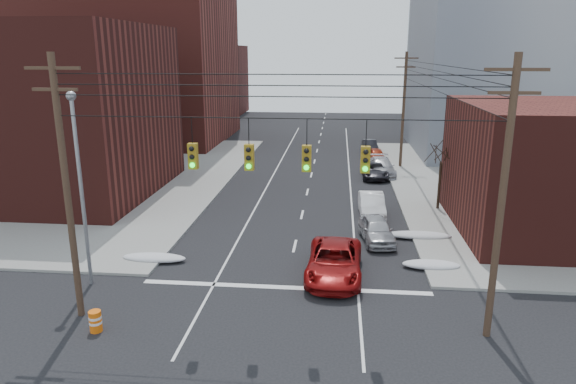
% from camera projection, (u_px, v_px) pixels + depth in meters
% --- Properties ---
extents(ground, '(160.00, 160.00, 0.00)m').
position_uv_depth(ground, '(266.00, 367.00, 18.51)').
color(ground, black).
rests_on(ground, ground).
extents(sidewalk_nw, '(40.00, 40.00, 0.15)m').
position_uv_depth(sidewalk_nw, '(15.00, 175.00, 46.95)').
color(sidewalk_nw, gray).
rests_on(sidewalk_nw, ground).
extents(building_brick_tall, '(24.00, 20.00, 30.00)m').
position_uv_depth(building_brick_tall, '(125.00, 18.00, 62.87)').
color(building_brick_tall, maroon).
rests_on(building_brick_tall, ground).
extents(building_brick_near, '(20.00, 16.00, 13.00)m').
position_uv_depth(building_brick_near, '(25.00, 111.00, 39.98)').
color(building_brick_near, '#491A16').
rests_on(building_brick_near, ground).
extents(building_brick_far, '(22.00, 18.00, 12.00)m').
position_uv_depth(building_brick_far, '(178.00, 81.00, 90.39)').
color(building_brick_far, '#491A16').
rests_on(building_brick_far, ground).
extents(building_office, '(22.00, 20.00, 25.00)m').
position_uv_depth(building_office, '(523.00, 37.00, 55.34)').
color(building_office, gray).
rests_on(building_office, ground).
extents(building_glass, '(20.00, 18.00, 22.00)m').
position_uv_depth(building_glass, '(479.00, 51.00, 80.50)').
color(building_glass, gray).
rests_on(building_glass, ground).
extents(utility_pole_left, '(2.20, 0.28, 11.00)m').
position_uv_depth(utility_pole_left, '(66.00, 186.00, 20.66)').
color(utility_pole_left, '#473323').
rests_on(utility_pole_left, ground).
extents(utility_pole_right, '(2.20, 0.28, 11.00)m').
position_uv_depth(utility_pole_right, '(502.00, 197.00, 19.05)').
color(utility_pole_right, '#473323').
rests_on(utility_pole_right, ground).
extents(utility_pole_far, '(2.20, 0.28, 11.00)m').
position_uv_depth(utility_pole_far, '(403.00, 108.00, 48.80)').
color(utility_pole_far, '#473323').
rests_on(utility_pole_far, ground).
extents(traffic_signals, '(17.00, 0.42, 2.02)m').
position_uv_depth(traffic_signals, '(278.00, 156.00, 19.45)').
color(traffic_signals, black).
rests_on(traffic_signals, ground).
extents(street_light, '(0.44, 0.44, 9.32)m').
position_uv_depth(street_light, '(80.00, 174.00, 23.70)').
color(street_light, gray).
rests_on(street_light, ground).
extents(bare_tree, '(2.09, 2.20, 4.93)m').
position_uv_depth(bare_tree, '(440.00, 179.00, 36.18)').
color(bare_tree, black).
rests_on(bare_tree, ground).
extents(snow_nw, '(3.50, 1.08, 0.42)m').
position_uv_depth(snow_nw, '(154.00, 258.00, 27.79)').
color(snow_nw, silver).
rests_on(snow_nw, ground).
extents(snow_ne, '(3.00, 1.08, 0.42)m').
position_uv_depth(snow_ne, '(431.00, 265.00, 26.87)').
color(snow_ne, silver).
rests_on(snow_ne, ground).
extents(snow_east_far, '(4.00, 1.08, 0.42)m').
position_uv_depth(snow_east_far, '(419.00, 235.00, 31.19)').
color(snow_east_far, silver).
rests_on(snow_east_far, ground).
extents(red_pickup, '(2.89, 5.92, 1.62)m').
position_uv_depth(red_pickup, '(334.00, 261.00, 25.77)').
color(red_pickup, maroon).
rests_on(red_pickup, ground).
extents(parked_car_a, '(2.30, 4.52, 1.48)m').
position_uv_depth(parked_car_a, '(377.00, 230.00, 30.60)').
color(parked_car_a, '#A9A9AE').
rests_on(parked_car_a, ground).
extents(parked_car_b, '(1.73, 4.70, 1.54)m').
position_uv_depth(parked_car_b, '(372.00, 205.00, 35.42)').
color(parked_car_b, white).
rests_on(parked_car_b, ground).
extents(parked_car_c, '(2.26, 4.86, 1.35)m').
position_uv_depth(parked_car_c, '(375.00, 170.00, 46.08)').
color(parked_car_c, black).
rests_on(parked_car_c, ground).
extents(parked_car_d, '(2.47, 5.50, 1.57)m').
position_uv_depth(parked_car_d, '(382.00, 167.00, 46.95)').
color(parked_car_d, '#B2B2B7').
rests_on(parked_car_d, ground).
extents(parked_car_e, '(1.78, 3.86, 1.28)m').
position_uv_depth(parked_car_e, '(377.00, 155.00, 53.18)').
color(parked_car_e, '#98250D').
rests_on(parked_car_e, ground).
extents(parked_car_f, '(1.77, 4.15, 1.33)m').
position_uv_depth(parked_car_f, '(370.00, 146.00, 58.09)').
color(parked_car_f, black).
rests_on(parked_car_f, ground).
extents(lot_car_a, '(4.38, 2.13, 1.38)m').
position_uv_depth(lot_car_a, '(113.00, 181.00, 41.77)').
color(lot_car_a, silver).
rests_on(lot_car_a, sidewalk_nw).
extents(lot_car_b, '(6.09, 3.90, 1.56)m').
position_uv_depth(lot_car_b, '(150.00, 163.00, 47.81)').
color(lot_car_b, '#A4A3A8').
rests_on(lot_car_b, sidewalk_nw).
extents(lot_car_c, '(4.95, 2.42, 1.39)m').
position_uv_depth(lot_car_c, '(64.00, 182.00, 41.28)').
color(lot_car_c, black).
rests_on(lot_car_c, sidewalk_nw).
extents(lot_car_d, '(4.70, 3.37, 1.49)m').
position_uv_depth(lot_car_d, '(119.00, 159.00, 49.73)').
color(lot_car_d, '#A3A4A8').
rests_on(lot_car_d, sidewalk_nw).
extents(construction_barrel, '(0.67, 0.67, 0.89)m').
position_uv_depth(construction_barrel, '(95.00, 321.00, 20.78)').
color(construction_barrel, orange).
rests_on(construction_barrel, ground).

